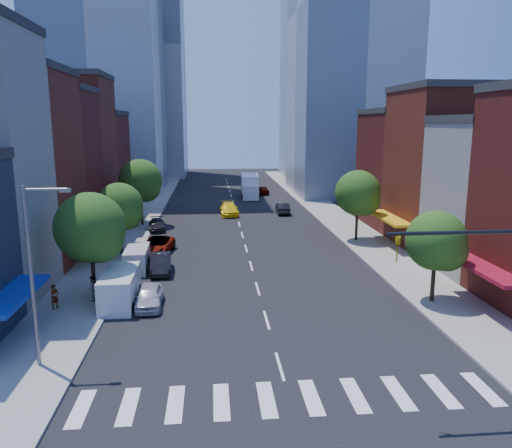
{
  "coord_description": "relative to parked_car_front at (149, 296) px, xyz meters",
  "views": [
    {
      "loc": [
        -3.27,
        -22.92,
        12.0
      ],
      "look_at": [
        -0.17,
        11.39,
        5.0
      ],
      "focal_mm": 35.0,
      "sensor_mm": 36.0,
      "label": 1
    }
  ],
  "objects": [
    {
      "name": "box_truck",
      "position": [
        10.54,
        49.13,
        1.0
      ],
      "size": [
        3.12,
        9.13,
        3.63
      ],
      "rotation": [
        0.0,
        0.0,
        -0.05
      ],
      "color": "white",
      "rests_on": "ground"
    },
    {
      "name": "cargo_van_near",
      "position": [
        -2.0,
        0.54,
        0.41
      ],
      "size": [
        2.24,
        5.35,
        2.27
      ],
      "rotation": [
        0.0,
        0.0,
        0.01
      ],
      "color": "silver",
      "rests_on": "ground"
    },
    {
      "name": "bldg_right_2",
      "position": [
        28.5,
        15.01,
        6.78
      ],
      "size": [
        12.0,
        10.0,
        15.0
      ],
      "primitive_type": "cube",
      "color": "maroon",
      "rests_on": "ground"
    },
    {
      "name": "crosswalk",
      "position": [
        7.5,
        -11.99,
        -0.71
      ],
      "size": [
        19.0,
        3.0,
        0.01
      ],
      "primitive_type": "cube",
      "color": "silver",
      "rests_on": "ground"
    },
    {
      "name": "parked_car_second",
      "position": [
        0.0,
        7.83,
        0.05
      ],
      "size": [
        2.0,
        4.78,
        1.54
      ],
      "primitive_type": "imported",
      "rotation": [
        0.0,
        0.0,
        0.08
      ],
      "color": "black",
      "rests_on": "ground"
    },
    {
      "name": "streetlight",
      "position": [
        -4.31,
        -7.99,
        4.56
      ],
      "size": [
        2.25,
        0.25,
        9.0
      ],
      "color": "slate",
      "rests_on": "sidewalk_left"
    },
    {
      "name": "bldg_right_1",
      "position": [
        28.5,
        6.01,
        5.28
      ],
      "size": [
        12.0,
        8.0,
        12.0
      ],
      "primitive_type": "cube",
      "color": "beige",
      "rests_on": "ground"
    },
    {
      "name": "ground",
      "position": [
        7.5,
        -8.99,
        -0.72
      ],
      "size": [
        220.0,
        220.0,
        0.0
      ],
      "primitive_type": "plane",
      "color": "black",
      "rests_on": "ground"
    },
    {
      "name": "traffic_car_far",
      "position": [
        12.94,
        52.27,
        -0.02
      ],
      "size": [
        2.18,
        4.29,
        1.4
      ],
      "primitive_type": "imported",
      "rotation": [
        0.0,
        0.0,
        3.27
      ],
      "color": "#999999",
      "rests_on": "ground"
    },
    {
      "name": "tree_right_near",
      "position": [
        19.15,
        -1.06,
        3.47
      ],
      "size": [
        4.0,
        4.0,
        6.2
      ],
      "color": "black",
      "rests_on": "sidewalk_right"
    },
    {
      "name": "tower_far_w",
      "position": [
        -10.5,
        86.01,
        27.28
      ],
      "size": [
        18.0,
        18.0,
        56.0
      ],
      "primitive_type": "cube",
      "color": "#9EA5AD",
      "rests_on": "ground"
    },
    {
      "name": "bldg_right_3",
      "position": [
        28.5,
        25.01,
        5.78
      ],
      "size": [
        12.0,
        10.0,
        13.0
      ],
      "primitive_type": "cube",
      "color": "#551A15",
      "rests_on": "ground"
    },
    {
      "name": "bldg_left_4",
      "position": [
        -13.5,
        28.51,
        7.78
      ],
      "size": [
        12.0,
        9.0,
        17.0
      ],
      "primitive_type": "cube",
      "color": "maroon",
      "rests_on": "ground"
    },
    {
      "name": "parked_car_rear",
      "position": [
        -2.0,
        24.28,
        -0.07
      ],
      "size": [
        2.3,
        4.65,
        1.3
      ],
      "primitive_type": "imported",
      "rotation": [
        0.0,
        0.0,
        0.11
      ],
      "color": "black",
      "rests_on": "ground"
    },
    {
      "name": "traffic_car_oncoming",
      "position": [
        13.73,
        33.54,
        0.03
      ],
      "size": [
        1.71,
        4.57,
        1.49
      ],
      "primitive_type": "imported",
      "rotation": [
        0.0,
        0.0,
        3.11
      ],
      "color": "black",
      "rests_on": "ground"
    },
    {
      "name": "tower_ne",
      "position": [
        27.5,
        53.01,
        29.28
      ],
      "size": [
        18.0,
        20.0,
        60.0
      ],
      "primitive_type": "cube",
      "color": "#9EA5AD",
      "rests_on": "ground"
    },
    {
      "name": "sidewalk_left",
      "position": [
        -5.0,
        31.01,
        -0.64
      ],
      "size": [
        5.0,
        120.0,
        0.15
      ],
      "primitive_type": "cube",
      "color": "gray",
      "rests_on": "ground"
    },
    {
      "name": "pedestrian_near",
      "position": [
        -5.99,
        -0.22,
        0.25
      ],
      "size": [
        0.66,
        0.71,
        1.64
      ],
      "primitive_type": "imported",
      "rotation": [
        0.0,
        0.0,
        0.96
      ],
      "color": "#999999",
      "rests_on": "sidewalk_left"
    },
    {
      "name": "tree_left_near",
      "position": [
        -3.85,
        1.94,
        4.15
      ],
      "size": [
        4.8,
        4.8,
        7.3
      ],
      "color": "black",
      "rests_on": "sidewalk_left"
    },
    {
      "name": "parked_car_front",
      "position": [
        0.0,
        0.0,
        0.0
      ],
      "size": [
        1.79,
        4.24,
        1.43
      ],
      "primitive_type": "imported",
      "rotation": [
        0.0,
        0.0,
        0.03
      ],
      "color": "#BABBC0",
      "rests_on": "ground"
    },
    {
      "name": "cargo_van_far",
      "position": [
        -2.0,
        8.52,
        0.23
      ],
      "size": [
        1.95,
        4.52,
        1.9
      ],
      "rotation": [
        0.0,
        0.0,
        0.03
      ],
      "color": "silver",
      "rests_on": "ground"
    },
    {
      "name": "tree_left_far",
      "position": [
        -3.85,
        26.94,
        4.49
      ],
      "size": [
        5.0,
        5.0,
        7.75
      ],
      "color": "black",
      "rests_on": "sidewalk_left"
    },
    {
      "name": "pedestrian_far",
      "position": [
        -3.89,
        1.11,
        0.3
      ],
      "size": [
        0.66,
        0.85,
        1.73
      ],
      "primitive_type": "imported",
      "rotation": [
        0.0,
        0.0,
        -1.58
      ],
      "color": "#999999",
      "rests_on": "sidewalk_left"
    },
    {
      "name": "tree_left_mid",
      "position": [
        -3.85,
        12.94,
        3.81
      ],
      "size": [
        4.2,
        4.2,
        6.65
      ],
      "color": "black",
      "rests_on": "sidewalk_left"
    },
    {
      "name": "tree_right_far",
      "position": [
        19.15,
        16.94,
        4.15
      ],
      "size": [
        4.6,
        4.6,
        7.2
      ],
      "color": "black",
      "rests_on": "sidewalk_right"
    },
    {
      "name": "sidewalk_right",
      "position": [
        20.0,
        31.01,
        -0.64
      ],
      "size": [
        5.0,
        120.0,
        0.15
      ],
      "primitive_type": "cube",
      "color": "gray",
      "rests_on": "ground"
    },
    {
      "name": "parked_car_third",
      "position": [
        -0.94,
        13.72,
        0.07
      ],
      "size": [
        3.34,
        5.93,
        1.56
      ],
      "primitive_type": "imported",
      "rotation": [
        0.0,
        0.0,
        -0.14
      ],
      "color": "#999999",
      "rests_on": "ground"
    },
    {
      "name": "taxi",
      "position": [
        6.5,
        33.12,
        0.09
      ],
      "size": [
        2.47,
        5.62,
        1.61
      ],
      "primitive_type": "imported",
      "rotation": [
        0.0,
        0.0,
        0.04
      ],
      "color": "yellow",
      "rests_on": "ground"
    },
    {
      "name": "bldg_left_3",
      "position": [
        -13.5,
        20.01,
        6.78
      ],
      "size": [
        12.0,
        8.0,
        15.0
      ],
      "primitive_type": "cube",
      "color": "#551A15",
      "rests_on": "ground"
    },
    {
      "name": "bldg_left_5",
      "position": [
        -13.5,
        38.01,
        5.78
      ],
      "size": [
        12.0,
        10.0,
        13.0
      ],
      "primitive_type": "cube",
      "color": "#551A15",
      "rests_on": "ground"
    }
  ]
}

